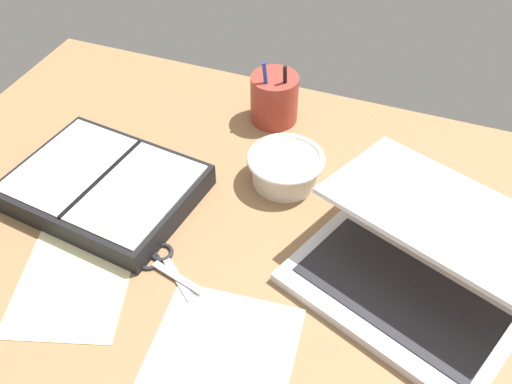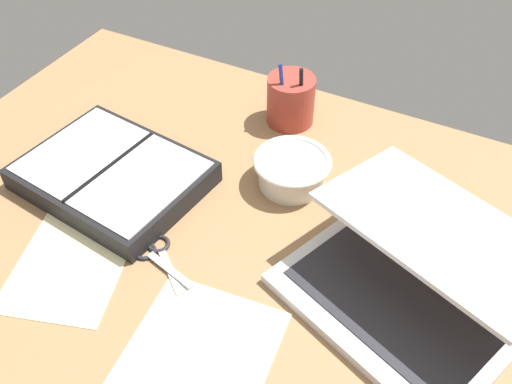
{
  "view_description": "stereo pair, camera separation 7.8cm",
  "coord_description": "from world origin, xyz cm",
  "px_view_note": "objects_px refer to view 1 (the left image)",
  "views": [
    {
      "loc": [
        21.5,
        -55.61,
        75.22
      ],
      "look_at": [
        -2.74,
        7.88,
        9.0
      ],
      "focal_mm": 40.0,
      "sensor_mm": 36.0,
      "label": 1
    },
    {
      "loc": [
        28.6,
        -52.43,
        75.22
      ],
      "look_at": [
        -2.74,
        7.88,
        9.0
      ],
      "focal_mm": 40.0,
      "sensor_mm": 36.0,
      "label": 2
    }
  ],
  "objects_px": {
    "bowl": "(285,167)",
    "pen_cup": "(274,98)",
    "scissors": "(161,262)",
    "planner": "(105,187)",
    "laptop": "(414,267)"
  },
  "relations": [
    {
      "from": "bowl",
      "to": "pen_cup",
      "type": "height_order",
      "value": "pen_cup"
    },
    {
      "from": "pen_cup",
      "to": "scissors",
      "type": "xyz_separation_m",
      "value": [
        -0.04,
        -0.43,
        -0.05
      ]
    },
    {
      "from": "planner",
      "to": "bowl",
      "type": "bearing_deg",
      "value": 34.91
    },
    {
      "from": "laptop",
      "to": "scissors",
      "type": "relative_size",
      "value": 3.27
    },
    {
      "from": "laptop",
      "to": "pen_cup",
      "type": "distance_m",
      "value": 0.48
    },
    {
      "from": "pen_cup",
      "to": "planner",
      "type": "bearing_deg",
      "value": -122.15
    },
    {
      "from": "laptop",
      "to": "pen_cup",
      "type": "xyz_separation_m",
      "value": [
        -0.35,
        0.34,
        0.0
      ]
    },
    {
      "from": "bowl",
      "to": "scissors",
      "type": "relative_size",
      "value": 1.11
    },
    {
      "from": "pen_cup",
      "to": "bowl",
      "type": "bearing_deg",
      "value": -64.22
    },
    {
      "from": "laptop",
      "to": "pen_cup",
      "type": "bearing_deg",
      "value": 156.81
    },
    {
      "from": "laptop",
      "to": "planner",
      "type": "xyz_separation_m",
      "value": [
        -0.55,
        0.01,
        -0.03
      ]
    },
    {
      "from": "planner",
      "to": "scissors",
      "type": "xyz_separation_m",
      "value": [
        0.17,
        -0.1,
        -0.02
      ]
    },
    {
      "from": "bowl",
      "to": "laptop",
      "type": "bearing_deg",
      "value": -31.85
    },
    {
      "from": "planner",
      "to": "pen_cup",
      "type": "bearing_deg",
      "value": 64.75
    },
    {
      "from": "scissors",
      "to": "laptop",
      "type": "bearing_deg",
      "value": 40.46
    }
  ]
}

